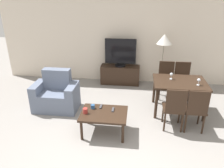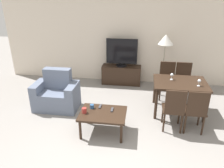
% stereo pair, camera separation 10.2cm
% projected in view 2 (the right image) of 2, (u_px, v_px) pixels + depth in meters
% --- Properties ---
extents(wall_back, '(7.15, 0.06, 2.70)m').
position_uv_depth(wall_back, '(127.00, 35.00, 6.03)').
color(wall_back, beige).
rests_on(wall_back, ground_plane).
extents(armchair, '(0.97, 0.60, 0.90)m').
position_uv_depth(armchair, '(57.00, 95.00, 4.95)').
color(armchair, slate).
rests_on(armchair, ground_plane).
extents(tv_stand, '(1.09, 0.37, 0.53)m').
position_uv_depth(tv_stand, '(121.00, 75.00, 6.25)').
color(tv_stand, black).
rests_on(tv_stand, ground_plane).
extents(tv, '(0.85, 0.30, 0.77)m').
position_uv_depth(tv, '(122.00, 53.00, 5.99)').
color(tv, black).
rests_on(tv, tv_stand).
extents(coffee_table, '(0.86, 0.63, 0.43)m').
position_uv_depth(coffee_table, '(103.00, 115.00, 4.06)').
color(coffee_table, black).
rests_on(coffee_table, ground_plane).
extents(dining_table, '(1.11, 0.83, 0.72)m').
position_uv_depth(dining_table, '(180.00, 86.00, 4.66)').
color(dining_table, black).
rests_on(dining_table, ground_plane).
extents(dining_chair_near, '(0.40, 0.40, 0.90)m').
position_uv_depth(dining_chair_near, '(174.00, 108.00, 4.08)').
color(dining_chair_near, black).
rests_on(dining_chair_near, ground_plane).
extents(dining_chair_far, '(0.40, 0.40, 0.90)m').
position_uv_depth(dining_chair_far, '(183.00, 79.00, 5.34)').
color(dining_chair_far, black).
rests_on(dining_chair_far, ground_plane).
extents(dining_chair_near_right, '(0.40, 0.40, 0.90)m').
position_uv_depth(dining_chair_near_right, '(195.00, 109.00, 4.03)').
color(dining_chair_near_right, black).
rests_on(dining_chair_near_right, ground_plane).
extents(dining_chair_far_left, '(0.40, 0.40, 0.90)m').
position_uv_depth(dining_chair_far_left, '(167.00, 78.00, 5.39)').
color(dining_chair_far_left, black).
rests_on(dining_chair_far_left, ground_plane).
extents(floor_lamp, '(0.40, 0.40, 1.47)m').
position_uv_depth(floor_lamp, '(166.00, 42.00, 5.60)').
color(floor_lamp, gray).
rests_on(floor_lamp, ground_plane).
extents(remote_primary, '(0.04, 0.15, 0.02)m').
position_uv_depth(remote_primary, '(112.00, 110.00, 4.12)').
color(remote_primary, '#38383D').
rests_on(remote_primary, coffee_table).
extents(remote_secondary, '(0.04, 0.15, 0.02)m').
position_uv_depth(remote_secondary, '(100.00, 106.00, 4.23)').
color(remote_secondary, '#38383D').
rests_on(remote_secondary, coffee_table).
extents(cup_white_near, '(0.08, 0.08, 0.08)m').
position_uv_depth(cup_white_near, '(92.00, 106.00, 4.17)').
color(cup_white_near, navy).
rests_on(cup_white_near, coffee_table).
extents(cup_colored_far, '(0.09, 0.09, 0.10)m').
position_uv_depth(cup_colored_far, '(84.00, 110.00, 4.01)').
color(cup_colored_far, maroon).
rests_on(cup_colored_far, coffee_table).
extents(wine_glass_left, '(0.07, 0.07, 0.15)m').
position_uv_depth(wine_glass_left, '(199.00, 81.00, 4.39)').
color(wine_glass_left, silver).
rests_on(wine_glass_left, dining_table).
extents(wine_glass_center, '(0.07, 0.07, 0.15)m').
position_uv_depth(wine_glass_center, '(172.00, 75.00, 4.69)').
color(wine_glass_center, silver).
rests_on(wine_glass_center, dining_table).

